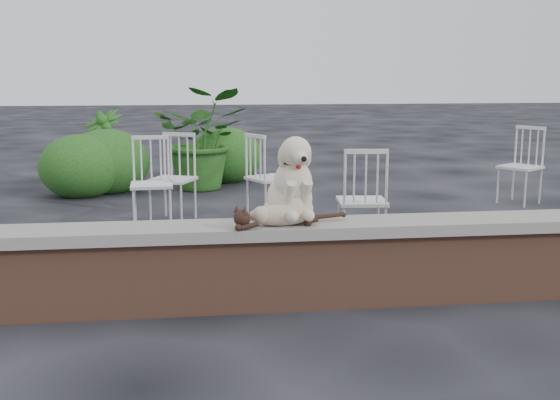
{
  "coord_description": "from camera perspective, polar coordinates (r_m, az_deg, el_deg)",
  "views": [
    {
      "loc": [
        -1.66,
        -4.3,
        1.57
      ],
      "look_at": [
        -1.09,
        0.2,
        0.7
      ],
      "focal_mm": 42.4,
      "sensor_mm": 36.0,
      "label": 1
    }
  ],
  "objects": [
    {
      "name": "chair_d",
      "position": [
        8.56,
        20.03,
        2.81
      ],
      "size": [
        0.78,
        0.78,
        0.94
      ],
      "primitive_type": null,
      "rotation": [
        0.0,
        0.0,
        -0.97
      ],
      "color": "silver",
      "rests_on": "ground"
    },
    {
      "name": "chair_b",
      "position": [
        7.18,
        -9.27,
        1.9
      ],
      "size": [
        0.74,
        0.74,
        0.94
      ],
      "primitive_type": null,
      "rotation": [
        0.0,
        0.0,
        -0.42
      ],
      "color": "silver",
      "rests_on": "ground"
    },
    {
      "name": "chair_c",
      "position": [
        5.92,
        7.08,
        0.07
      ],
      "size": [
        0.61,
        0.61,
        0.94
      ],
      "primitive_type": null,
      "rotation": [
        0.0,
        0.0,
        3.04
      ],
      "color": "silver",
      "rests_on": "ground"
    },
    {
      "name": "potted_plant_a",
      "position": [
        9.13,
        -6.66,
        5.31
      ],
      "size": [
        1.37,
        1.22,
        1.4
      ],
      "primitive_type": "imported",
      "rotation": [
        0.0,
        0.0,
        -0.11
      ],
      "color": "#224814",
      "rests_on": "ground"
    },
    {
      "name": "chair_a",
      "position": [
        6.88,
        -11.02,
        1.45
      ],
      "size": [
        0.59,
        0.59,
        0.94
      ],
      "primitive_type": null,
      "rotation": [
        0.0,
        0.0,
        0.06
      ],
      "color": "silver",
      "rests_on": "ground"
    },
    {
      "name": "brick_wall",
      "position": [
        4.8,
        13.43,
        -5.42
      ],
      "size": [
        6.0,
        0.3,
        0.5
      ],
      "primitive_type": "cube",
      "color": "brown",
      "rests_on": "ground"
    },
    {
      "name": "shrubbery",
      "position": [
        9.25,
        -12.06,
        3.26
      ],
      "size": [
        2.99,
        1.92,
        0.9
      ],
      "color": "#224814",
      "rests_on": "ground"
    },
    {
      "name": "capstone",
      "position": [
        4.73,
        13.58,
        -2.04
      ],
      "size": [
        6.2,
        0.4,
        0.08
      ],
      "primitive_type": "cube",
      "color": "slate",
      "rests_on": "brick_wall"
    },
    {
      "name": "ground",
      "position": [
        4.87,
        13.3,
        -8.24
      ],
      "size": [
        60.0,
        60.0,
        0.0
      ],
      "primitive_type": "plane",
      "color": "black",
      "rests_on": "ground"
    },
    {
      "name": "dog",
      "position": [
        4.48,
        0.83,
        1.97
      ],
      "size": [
        0.48,
        0.58,
        0.6
      ],
      "primitive_type": null,
      "rotation": [
        0.0,
        0.0,
        0.19
      ],
      "color": "beige",
      "rests_on": "capstone"
    },
    {
      "name": "potted_plant_b",
      "position": [
        9.81,
        -15.02,
        4.43
      ],
      "size": [
        0.83,
        0.83,
        1.07
      ],
      "primitive_type": "imported",
      "rotation": [
        0.0,
        0.0,
        -0.6
      ],
      "color": "#224814",
      "rests_on": "ground"
    },
    {
      "name": "chair_e",
      "position": [
        7.18,
        -0.85,
        2.03
      ],
      "size": [
        0.76,
        0.76,
        0.94
      ],
      "primitive_type": null,
      "rotation": [
        0.0,
        0.0,
        2.05
      ],
      "color": "silver",
      "rests_on": "ground"
    },
    {
      "name": "cat",
      "position": [
        4.36,
        0.06,
        -1.18
      ],
      "size": [
        0.98,
        0.4,
        0.16
      ],
      "primitive_type": null,
      "rotation": [
        0.0,
        0.0,
        0.19
      ],
      "color": "tan",
      "rests_on": "capstone"
    }
  ]
}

